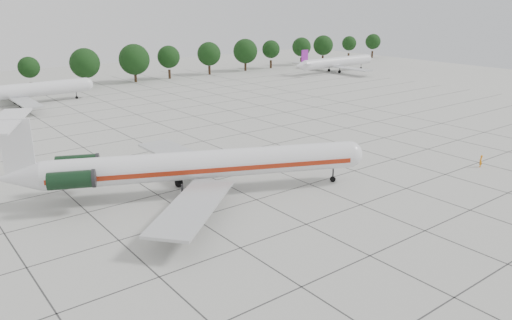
# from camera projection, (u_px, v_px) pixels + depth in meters

# --- Properties ---
(ground) EXTENTS (260.00, 260.00, 0.00)m
(ground) POSITION_uv_depth(u_px,v_px,m) (256.00, 200.00, 55.05)
(ground) COLOR #B9B9B1
(ground) RESTS_ON ground
(apron_joints) EXTENTS (170.00, 170.00, 0.02)m
(apron_joints) POSITION_uv_depth(u_px,v_px,m) (188.00, 166.00, 66.35)
(apron_joints) COLOR #383838
(apron_joints) RESTS_ON ground
(main_airliner) EXTENTS (39.18, 29.34, 9.64)m
(main_airliner) POSITION_uv_depth(u_px,v_px,m) (185.00, 166.00, 55.67)
(main_airliner) COLOR silver
(main_airliner) RESTS_ON ground
(ground_crew) EXTENTS (0.68, 0.54, 1.62)m
(ground_crew) POSITION_uv_depth(u_px,v_px,m) (481.00, 161.00, 65.58)
(ground_crew) COLOR orange
(ground_crew) RESTS_ON ground
(bg_airliner_c) EXTENTS (28.24, 27.20, 7.40)m
(bg_airliner_c) POSITION_uv_depth(u_px,v_px,m) (20.00, 91.00, 103.55)
(bg_airliner_c) COLOR silver
(bg_airliner_c) RESTS_ON ground
(bg_airliner_e) EXTENTS (28.24, 27.20, 7.40)m
(bg_airliner_e) POSITION_uv_depth(u_px,v_px,m) (336.00, 62.00, 151.44)
(bg_airliner_e) COLOR silver
(bg_airliner_e) RESTS_ON ground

